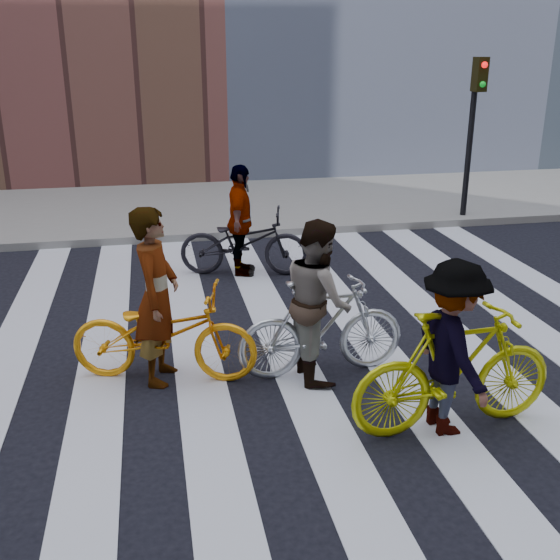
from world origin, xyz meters
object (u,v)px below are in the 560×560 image
object	(u,v)px
bike_dark_rear	(244,242)
rider_rear	(240,221)
rider_right	(452,348)
rider_mid	(318,300)
bike_silver_mid	(322,327)
bike_yellow_right	(455,370)
traffic_signal	(474,112)
bike_yellow_left	(164,334)
rider_left	(157,296)

from	to	relation	value
bike_dark_rear	rider_rear	xyz separation A→B (m)	(-0.05, 0.00, 0.36)
rider_right	rider_mid	bearing A→B (deg)	31.50
rider_mid	rider_rear	distance (m)	3.61
bike_silver_mid	bike_yellow_right	size ratio (longest dim) A/B	0.92
bike_yellow_right	rider_mid	bearing A→B (deg)	32.90
traffic_signal	bike_dark_rear	distance (m)	5.84
traffic_signal	bike_dark_rear	xyz separation A→B (m)	(-5.04, -2.38, -1.74)
bike_yellow_right	rider_mid	size ratio (longest dim) A/B	1.15
bike_silver_mid	bike_yellow_right	distance (m)	1.64
traffic_signal	rider_mid	xyz separation A→B (m)	(-4.74, -5.98, -1.38)
bike_yellow_left	rider_left	bearing A→B (deg)	105.54
bike_yellow_left	rider_right	bearing A→B (deg)	-105.39
traffic_signal	bike_dark_rear	size ratio (longest dim) A/B	1.61
traffic_signal	bike_yellow_left	distance (m)	8.79
rider_right	bike_dark_rear	bearing A→B (deg)	10.42
bike_yellow_right	rider_rear	bearing A→B (deg)	11.50
bike_silver_mid	bike_dark_rear	distance (m)	3.61
bike_yellow_left	rider_mid	world-z (taller)	rider_mid
bike_yellow_left	rider_right	distance (m)	3.08
bike_silver_mid	rider_left	bearing A→B (deg)	80.47
bike_yellow_right	rider_rear	size ratio (longest dim) A/B	1.16
rider_left	bike_yellow_left	bearing A→B (deg)	-74.46
bike_yellow_right	rider_right	size ratio (longest dim) A/B	1.21
bike_silver_mid	bike_yellow_right	xyz separation A→B (m)	(0.95, -1.34, 0.05)
bike_yellow_left	bike_silver_mid	xyz separation A→B (m)	(1.73, -0.23, 0.03)
bike_yellow_left	rider_left	size ratio (longest dim) A/B	1.05
bike_yellow_left	bike_silver_mid	size ratio (longest dim) A/B	1.08
bike_silver_mid	rider_mid	size ratio (longest dim) A/B	1.05
traffic_signal	bike_yellow_left	size ratio (longest dim) A/B	1.61
traffic_signal	rider_mid	bearing A→B (deg)	-128.43
bike_yellow_left	rider_rear	distance (m)	3.63
traffic_signal	rider_rear	bearing A→B (deg)	-154.92
bike_silver_mid	rider_rear	distance (m)	3.63
bike_yellow_right	rider_rear	distance (m)	5.12
traffic_signal	bike_silver_mid	world-z (taller)	traffic_signal
rider_rear	bike_silver_mid	bearing A→B (deg)	-160.85
bike_yellow_left	rider_rear	world-z (taller)	rider_rear
rider_left	rider_rear	world-z (taller)	rider_left
bike_silver_mid	rider_right	distance (m)	1.64
traffic_signal	bike_yellow_left	bearing A→B (deg)	-138.19
rider_left	rider_rear	xyz separation A→B (m)	(1.38, 3.36, -0.09)
bike_yellow_right	rider_right	xyz separation A→B (m)	(-0.05, 0.00, 0.23)
bike_silver_mid	rider_rear	world-z (taller)	rider_rear
bike_yellow_left	bike_dark_rear	bearing A→B (deg)	-6.77
bike_yellow_right	rider_right	world-z (taller)	rider_right
bike_silver_mid	rider_mid	bearing A→B (deg)	87.94
bike_yellow_right	rider_mid	world-z (taller)	rider_mid
bike_yellow_left	rider_right	size ratio (longest dim) A/B	1.20
bike_yellow_right	bike_dark_rear	world-z (taller)	bike_yellow_right
rider_mid	bike_yellow_left	bearing A→B (deg)	80.03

